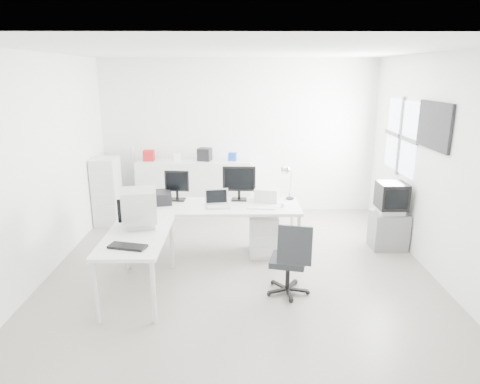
{
  "coord_description": "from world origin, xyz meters",
  "views": [
    {
      "loc": [
        -0.04,
        -5.33,
        2.56
      ],
      "look_at": [
        0.0,
        0.2,
        1.0
      ],
      "focal_mm": 32.0,
      "sensor_mm": 36.0,
      "label": 1
    }
  ],
  "objects_px": {
    "crt_monitor": "(140,208)",
    "lcd_monitor_small": "(177,186)",
    "filing_cabinet": "(107,191)",
    "side_desk": "(138,264)",
    "inkjet_printer": "(155,198)",
    "lcd_monitor_large": "(239,184)",
    "laser_printer": "(267,194)",
    "office_chair": "(288,257)",
    "main_desk": "(215,230)",
    "drawer_pedestal": "(263,234)",
    "sideboard": "(194,188)",
    "laptop": "(217,199)",
    "tv_cabinet": "(388,231)",
    "crt_tv": "(391,198)"
  },
  "relations": [
    {
      "from": "crt_monitor",
      "to": "lcd_monitor_small",
      "type": "bearing_deg",
      "value": 63.95
    },
    {
      "from": "lcd_monitor_small",
      "to": "filing_cabinet",
      "type": "xyz_separation_m",
      "value": [
        -1.37,
        1.11,
        -0.39
      ]
    },
    {
      "from": "side_desk",
      "to": "inkjet_printer",
      "type": "bearing_deg",
      "value": 90.0
    },
    {
      "from": "lcd_monitor_large",
      "to": "filing_cabinet",
      "type": "height_order",
      "value": "lcd_monitor_large"
    },
    {
      "from": "laser_printer",
      "to": "crt_monitor",
      "type": "xyz_separation_m",
      "value": [
        -1.6,
        -1.07,
        0.14
      ]
    },
    {
      "from": "office_chair",
      "to": "lcd_monitor_large",
      "type": "bearing_deg",
      "value": 126.29
    },
    {
      "from": "side_desk",
      "to": "lcd_monitor_large",
      "type": "relative_size",
      "value": 2.83
    },
    {
      "from": "lcd_monitor_large",
      "to": "crt_monitor",
      "type": "height_order",
      "value": "lcd_monitor_large"
    },
    {
      "from": "lcd_monitor_small",
      "to": "main_desk",
      "type": "bearing_deg",
      "value": -18.98
    },
    {
      "from": "drawer_pedestal",
      "to": "lcd_monitor_small",
      "type": "distance_m",
      "value": 1.43
    },
    {
      "from": "main_desk",
      "to": "laser_printer",
      "type": "distance_m",
      "value": 0.91
    },
    {
      "from": "drawer_pedestal",
      "to": "laser_printer",
      "type": "xyz_separation_m",
      "value": [
        0.05,
        0.17,
        0.54
      ]
    },
    {
      "from": "sideboard",
      "to": "lcd_monitor_small",
      "type": "bearing_deg",
      "value": -93.22
    },
    {
      "from": "side_desk",
      "to": "crt_monitor",
      "type": "bearing_deg",
      "value": 90.0
    },
    {
      "from": "filing_cabinet",
      "to": "office_chair",
      "type": "bearing_deg",
      "value": -41.03
    },
    {
      "from": "lcd_monitor_large",
      "to": "crt_monitor",
      "type": "xyz_separation_m",
      "value": [
        -1.2,
        -1.1,
        -0.01
      ]
    },
    {
      "from": "filing_cabinet",
      "to": "laptop",
      "type": "bearing_deg",
      "value": -36.55
    },
    {
      "from": "drawer_pedestal",
      "to": "lcd_monitor_small",
      "type": "relative_size",
      "value": 1.36
    },
    {
      "from": "main_desk",
      "to": "lcd_monitor_small",
      "type": "height_order",
      "value": "lcd_monitor_small"
    },
    {
      "from": "side_desk",
      "to": "drawer_pedestal",
      "type": "bearing_deg",
      "value": 36.57
    },
    {
      "from": "side_desk",
      "to": "tv_cabinet",
      "type": "xyz_separation_m",
      "value": [
        3.43,
        1.33,
        -0.1
      ]
    },
    {
      "from": "crt_monitor",
      "to": "crt_tv",
      "type": "relative_size",
      "value": 0.96
    },
    {
      "from": "inkjet_printer",
      "to": "laptop",
      "type": "relative_size",
      "value": 1.26
    },
    {
      "from": "tv_cabinet",
      "to": "sideboard",
      "type": "bearing_deg",
      "value": 152.16
    },
    {
      "from": "office_chair",
      "to": "laptop",
      "type": "bearing_deg",
      "value": 144.27
    },
    {
      "from": "lcd_monitor_small",
      "to": "crt_tv",
      "type": "distance_m",
      "value": 3.14
    },
    {
      "from": "side_desk",
      "to": "lcd_monitor_small",
      "type": "xyz_separation_m",
      "value": [
        0.3,
        1.35,
        0.6
      ]
    },
    {
      "from": "drawer_pedestal",
      "to": "inkjet_printer",
      "type": "relative_size",
      "value": 1.3
    },
    {
      "from": "inkjet_printer",
      "to": "filing_cabinet",
      "type": "bearing_deg",
      "value": 118.82
    },
    {
      "from": "drawer_pedestal",
      "to": "filing_cabinet",
      "type": "xyz_separation_m",
      "value": [
        -2.62,
        1.31,
        0.28
      ]
    },
    {
      "from": "side_desk",
      "to": "office_chair",
      "type": "height_order",
      "value": "office_chair"
    },
    {
      "from": "inkjet_printer",
      "to": "lcd_monitor_large",
      "type": "bearing_deg",
      "value": -4.39
    },
    {
      "from": "inkjet_printer",
      "to": "laser_printer",
      "type": "bearing_deg",
      "value": -7.23
    },
    {
      "from": "laser_printer",
      "to": "crt_monitor",
      "type": "height_order",
      "value": "crt_monitor"
    },
    {
      "from": "side_desk",
      "to": "tv_cabinet",
      "type": "height_order",
      "value": "side_desk"
    },
    {
      "from": "laser_printer",
      "to": "tv_cabinet",
      "type": "height_order",
      "value": "laser_printer"
    },
    {
      "from": "main_desk",
      "to": "sideboard",
      "type": "height_order",
      "value": "sideboard"
    },
    {
      "from": "main_desk",
      "to": "lcd_monitor_small",
      "type": "xyz_separation_m",
      "value": [
        -0.55,
        0.25,
        0.6
      ]
    },
    {
      "from": "lcd_monitor_small",
      "to": "drawer_pedestal",
      "type": "bearing_deg",
      "value": -3.63
    },
    {
      "from": "inkjet_printer",
      "to": "lcd_monitor_small",
      "type": "height_order",
      "value": "lcd_monitor_small"
    },
    {
      "from": "main_desk",
      "to": "inkjet_printer",
      "type": "relative_size",
      "value": 5.22
    },
    {
      "from": "tv_cabinet",
      "to": "sideboard",
      "type": "xyz_separation_m",
      "value": [
        -3.04,
        1.61,
        0.23
      ]
    },
    {
      "from": "main_desk",
      "to": "filing_cabinet",
      "type": "bearing_deg",
      "value": 144.68
    },
    {
      "from": "drawer_pedestal",
      "to": "lcd_monitor_small",
      "type": "height_order",
      "value": "lcd_monitor_small"
    },
    {
      "from": "sideboard",
      "to": "filing_cabinet",
      "type": "xyz_separation_m",
      "value": [
        -1.46,
        -0.48,
        0.07
      ]
    },
    {
      "from": "side_desk",
      "to": "sideboard",
      "type": "height_order",
      "value": "sideboard"
    },
    {
      "from": "drawer_pedestal",
      "to": "filing_cabinet",
      "type": "relative_size",
      "value": 0.52
    },
    {
      "from": "laptop",
      "to": "tv_cabinet",
      "type": "bearing_deg",
      "value": -1.37
    },
    {
      "from": "laptop",
      "to": "sideboard",
      "type": "bearing_deg",
      "value": 95.95
    },
    {
      "from": "office_chair",
      "to": "filing_cabinet",
      "type": "relative_size",
      "value": 0.79
    }
  ]
}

